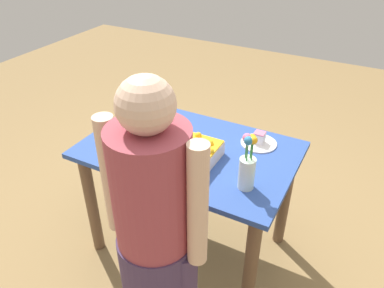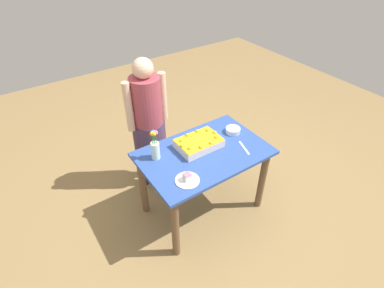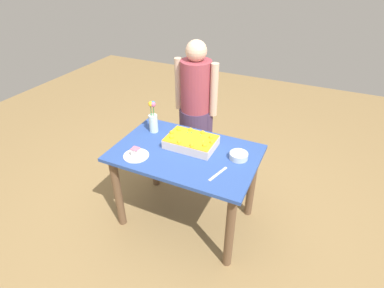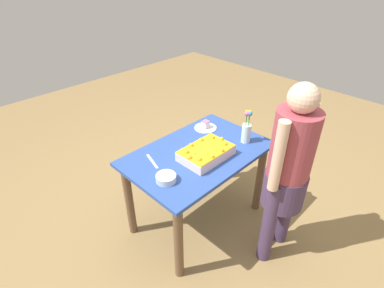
% 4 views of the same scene
% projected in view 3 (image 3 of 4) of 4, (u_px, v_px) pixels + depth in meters
% --- Properties ---
extents(ground_plane, '(8.00, 8.00, 0.00)m').
position_uv_depth(ground_plane, '(186.00, 217.00, 2.87)').
color(ground_plane, olive).
extents(dining_table, '(1.18, 0.76, 0.77)m').
position_uv_depth(dining_table, '(186.00, 166.00, 2.54)').
color(dining_table, '#2F4FA0').
rests_on(dining_table, ground_plane).
extents(sheet_cake, '(0.41, 0.28, 0.11)m').
position_uv_depth(sheet_cake, '(191.00, 142.00, 2.50)').
color(sheet_cake, silver).
rests_on(sheet_cake, dining_table).
extents(serving_plate_with_slice, '(0.21, 0.21, 0.07)m').
position_uv_depth(serving_plate_with_slice, '(136.00, 154.00, 2.40)').
color(serving_plate_with_slice, white).
rests_on(serving_plate_with_slice, dining_table).
extents(cake_knife, '(0.08, 0.21, 0.00)m').
position_uv_depth(cake_knife, '(218.00, 174.00, 2.21)').
color(cake_knife, silver).
rests_on(cake_knife, dining_table).
extents(flower_vase, '(0.08, 0.08, 0.30)m').
position_uv_depth(flower_vase, '(153.00, 119.00, 2.67)').
color(flower_vase, white).
rests_on(flower_vase, dining_table).
extents(fruit_bowl, '(0.15, 0.15, 0.05)m').
position_uv_depth(fruit_bowl, '(239.00, 156.00, 2.36)').
color(fruit_bowl, silver).
rests_on(fruit_bowl, dining_table).
extents(person_standing, '(0.45, 0.31, 1.49)m').
position_uv_depth(person_standing, '(196.00, 105.00, 3.01)').
color(person_standing, '#463457').
rests_on(person_standing, ground_plane).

